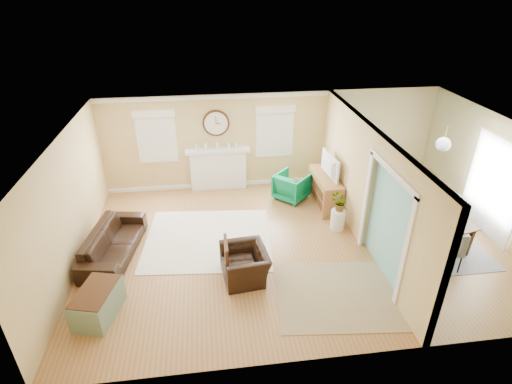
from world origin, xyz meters
TOP-DOWN VIEW (x-y plane):
  - floor at (0.00, 0.00)m, footprint 9.00×9.00m
  - wall_back at (0.00, 3.00)m, footprint 9.00×0.02m
  - wall_front at (0.00, -3.00)m, footprint 9.00×0.02m
  - wall_left at (-4.50, 0.00)m, footprint 0.02×6.00m
  - wall_right at (4.50, 0.00)m, footprint 0.02×6.00m
  - ceiling at (0.00, 0.00)m, footprint 9.00×6.00m
  - partition at (1.51, 0.28)m, footprint 0.17×6.00m
  - fireplace at (-1.50, 2.88)m, footprint 1.70×0.30m
  - wall_clock at (-1.50, 2.97)m, footprint 0.70×0.07m
  - window_left at (-3.05, 2.95)m, footprint 1.05×0.13m
  - window_right at (0.05, 2.95)m, footprint 1.05×0.13m
  - french_doors at (4.45, 0.00)m, footprint 0.06×1.70m
  - pendant at (3.00, 0.00)m, footprint 0.30×0.30m
  - rug_cream at (-1.86, 0.43)m, footprint 2.98×2.65m
  - rug_jute at (0.48, -1.67)m, footprint 2.45×2.08m
  - rug_grey at (2.93, -0.09)m, footprint 2.20×2.75m
  - sofa at (-3.83, 0.12)m, footprint 1.15×2.21m
  - eames_chair at (-1.18, -0.94)m, footprint 0.95×1.05m
  - green_chair at (0.37, 2.04)m, footprint 1.09×1.09m
  - trunk at (-3.79, -1.61)m, footprint 0.80×1.06m
  - credenza at (1.15, 1.64)m, footprint 0.51×1.50m
  - tv at (1.13, 1.64)m, footprint 0.24×0.99m
  - garden_stool at (1.13, 0.47)m, footprint 0.33×0.33m
  - potted_plant at (1.13, 0.47)m, footprint 0.44×0.41m
  - dining_table at (2.93, -0.09)m, footprint 1.51×2.19m
  - dining_chair_n at (3.02, 1.06)m, footprint 0.51×0.51m
  - dining_chair_s at (2.89, -1.20)m, footprint 0.43×0.43m
  - dining_chair_w at (2.28, -0.01)m, footprint 0.54×0.54m
  - dining_chair_e at (3.49, -0.13)m, footprint 0.48×0.48m

SIDE VIEW (x-z plane):
  - floor at x=0.00m, z-range 0.00..0.00m
  - rug_grey at x=2.93m, z-range 0.00..0.01m
  - rug_jute at x=0.48m, z-range 0.00..0.01m
  - rug_cream at x=-1.86m, z-range 0.00..0.01m
  - garden_stool at x=1.13m, z-range 0.00..0.49m
  - trunk at x=-3.79m, z-range 0.00..0.55m
  - sofa at x=-3.83m, z-range 0.00..0.61m
  - eames_chair at x=-1.18m, z-range 0.00..0.62m
  - dining_table at x=2.93m, z-range 0.00..0.70m
  - green_chair at x=0.37m, z-range 0.00..0.71m
  - credenza at x=1.15m, z-range 0.00..0.80m
  - dining_chair_s at x=2.89m, z-range 0.08..0.97m
  - dining_chair_e at x=3.49m, z-range 0.09..1.07m
  - fireplace at x=-1.50m, z-range 0.01..1.18m
  - dining_chair_w at x=2.28m, z-range 0.09..1.11m
  - dining_chair_n at x=3.02m, z-range 0.09..1.11m
  - potted_plant at x=1.13m, z-range 0.49..0.90m
  - tv at x=1.13m, z-range 0.80..1.37m
  - french_doors at x=4.45m, z-range 0.00..2.20m
  - wall_back at x=0.00m, z-range 0.00..2.60m
  - wall_front at x=0.00m, z-range 0.00..2.60m
  - wall_left at x=-4.50m, z-range 0.00..2.60m
  - wall_right at x=4.50m, z-range 0.00..2.60m
  - partition at x=1.51m, z-range 0.06..2.66m
  - window_left at x=-3.05m, z-range 0.95..2.37m
  - window_right at x=0.05m, z-range 0.95..2.37m
  - wall_clock at x=-1.50m, z-range 1.50..2.20m
  - pendant at x=3.00m, z-range 1.93..2.48m
  - ceiling at x=0.00m, z-range 2.59..2.61m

